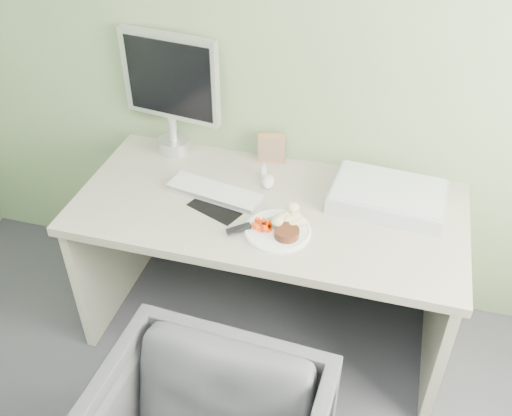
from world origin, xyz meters
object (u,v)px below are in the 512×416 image
(desk, at_px, (268,239))
(scanner, at_px, (388,197))
(plate, at_px, (278,231))
(monitor, at_px, (171,87))

(desk, xyz_separation_m, scanner, (0.47, 0.14, 0.22))
(plate, bearing_deg, monitor, 142.35)
(plate, bearing_deg, desk, 116.88)
(plate, height_order, scanner, scanner)
(plate, distance_m, scanner, 0.49)
(plate, relative_size, scanner, 0.57)
(desk, distance_m, scanner, 0.54)
(desk, bearing_deg, scanner, 16.94)
(desk, height_order, scanner, scanner)
(desk, relative_size, monitor, 2.87)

